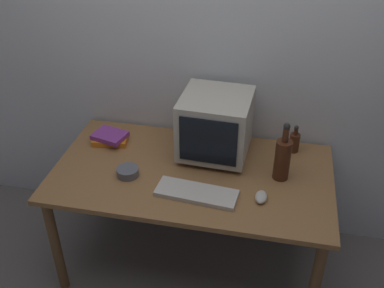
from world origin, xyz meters
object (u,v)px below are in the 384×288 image
computer_mouse (261,197)px  cd_spindle (128,172)px  bottle_tall (283,158)px  crt_monitor (215,125)px  book_stack (110,138)px  keyboard (197,193)px  bottle_short (294,142)px

computer_mouse → cd_spindle: 0.73m
bottle_tall → crt_monitor: bearing=158.1°
bottle_tall → book_stack: (-1.02, 0.14, -0.10)m
keyboard → book_stack: 0.72m
crt_monitor → bottle_short: crt_monitor is taller
bottle_short → cd_spindle: bearing=-154.2°
keyboard → bottle_tall: bearing=35.0°
crt_monitor → cd_spindle: size_ratio=3.37×
book_stack → computer_mouse: bearing=-20.5°
computer_mouse → cd_spindle: bearing=177.7°
crt_monitor → bottle_tall: size_ratio=1.19×
keyboard → bottle_tall: size_ratio=1.23×
keyboard → cd_spindle: 0.41m
bottle_tall → cd_spindle: bearing=-169.6°
keyboard → bottle_short: (0.48, 0.51, 0.05)m
bottle_tall → cd_spindle: bottle_tall is taller
computer_mouse → bottle_short: bearing=74.7°
bottle_short → book_stack: bottle_short is taller
crt_monitor → computer_mouse: bearing=-50.6°
keyboard → book_stack: (-0.61, 0.38, 0.02)m
keyboard → cd_spindle: cd_spindle is taller
bottle_tall → book_stack: bottle_tall is taller
crt_monitor → keyboard: (-0.03, -0.39, -0.18)m
keyboard → computer_mouse: size_ratio=4.20×
crt_monitor → computer_mouse: 0.50m
cd_spindle → book_stack: bearing=125.7°
book_stack → cd_spindle: 0.36m
crt_monitor → bottle_tall: bearing=-21.9°
keyboard → cd_spindle: bearing=172.8°
bottle_tall → computer_mouse: bearing=-112.8°
bottle_tall → book_stack: bearing=172.2°
computer_mouse → bottle_tall: (0.09, 0.21, 0.11)m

